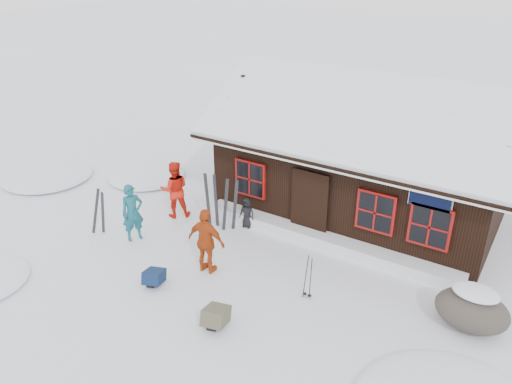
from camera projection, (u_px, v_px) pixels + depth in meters
ground at (235, 267)px, 13.08m from camera, size 120.00×120.00×0.00m
mountain_hut at (365, 162)px, 15.44m from camera, size 8.90×6.09×4.42m
snow_drift at (324, 240)px, 13.98m from camera, size 7.60×0.60×0.35m
snow_mounds at (323, 253)px, 13.70m from camera, size 20.60×13.20×0.48m
skier_teal at (133, 213)px, 14.01m from camera, size 0.64×0.73×1.69m
skier_orange_left at (175, 189)px, 15.24m from camera, size 1.11×1.10×1.81m
skier_orange_right at (207, 241)px, 12.54m from camera, size 1.08×0.51×1.79m
skier_crouched at (247, 213)px, 14.81m from camera, size 0.49×0.36×0.94m
boulder at (472, 309)px, 10.84m from camera, size 1.57×1.18×0.91m
ski_pair_left at (99, 212)px, 14.33m from camera, size 0.63×0.24×1.49m
ski_pair_mid at (212, 201)px, 14.78m from camera, size 0.45×0.12×1.72m
ski_pair_right at (230, 206)px, 14.51m from camera, size 0.47×0.28×1.69m
ski_poles at (308, 278)px, 11.70m from camera, size 0.22×0.11×1.20m
backpack_blue at (154, 279)px, 12.36m from camera, size 0.61×0.69×0.31m
backpack_olive at (216, 319)px, 10.99m from camera, size 0.64×0.75×0.35m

